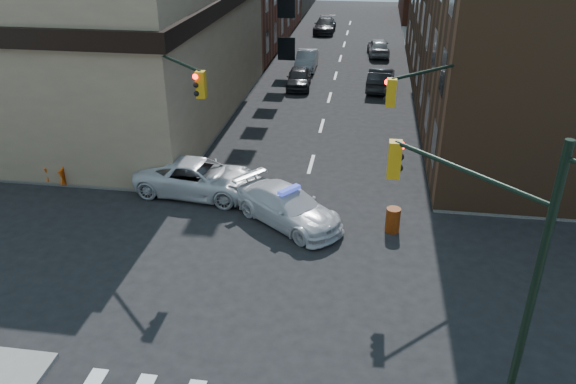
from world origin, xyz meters
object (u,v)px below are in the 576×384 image
(police_car, at_px, (288,207))
(pedestrian_b, at_px, (104,145))
(barrel_bank, at_px, (186,186))
(barricade_nw_a, at_px, (131,161))
(parked_car_wfar, at_px, (307,60))
(pedestrian_a, at_px, (135,166))
(parked_car_enear, at_px, (381,79))
(pickup, at_px, (199,178))
(barrel_road, at_px, (393,220))
(parked_car_wnear, at_px, (299,78))

(police_car, xyz_separation_m, pedestrian_b, (-10.61, 4.98, 0.22))
(barrel_bank, height_order, barricade_nw_a, barricade_nw_a)
(parked_car_wfar, xyz_separation_m, pedestrian_a, (-5.66, -23.47, 0.20))
(pedestrian_a, relative_size, barrel_bank, 1.77)
(parked_car_enear, distance_m, pedestrian_b, 21.61)
(pickup, distance_m, barrel_road, 9.33)
(parked_car_wfar, xyz_separation_m, barricade_nw_a, (-6.47, -22.18, -0.18))
(police_car, xyz_separation_m, parked_car_wfar, (-2.30, 26.18, -0.01))
(police_car, bearing_deg, parked_car_wfar, 42.63)
(police_car, distance_m, pickup, 5.07)
(parked_car_enear, bearing_deg, pickup, 71.00)
(pickup, height_order, barrel_bank, pickup)
(parked_car_enear, relative_size, barricade_nw_a, 4.17)
(pickup, relative_size, pedestrian_a, 3.63)
(parked_car_wfar, distance_m, barricade_nw_a, 23.11)
(pedestrian_b, bearing_deg, parked_car_wnear, 31.55)
(parked_car_wfar, relative_size, pedestrian_a, 2.85)
(barrel_bank, xyz_separation_m, barricade_nw_a, (-3.58, 2.05, 0.13))
(pickup, height_order, pedestrian_b, pedestrian_b)
(pedestrian_b, bearing_deg, parked_car_enear, 17.46)
(parked_car_wnear, xyz_separation_m, parked_car_enear, (6.16, 0.37, 0.06))
(parked_car_wfar, bearing_deg, barrel_road, -76.44)
(parked_car_wnear, relative_size, barricade_nw_a, 3.72)
(pedestrian_a, bearing_deg, barrel_road, 20.54)
(barrel_road, height_order, barrel_bank, barrel_road)
(parked_car_wnear, xyz_separation_m, parked_car_wfar, (-0.05, 5.57, 0.02))
(pickup, bearing_deg, parked_car_wfar, 0.67)
(parked_car_wnear, relative_size, parked_car_wfar, 0.94)
(barrel_road, distance_m, barricade_nw_a, 13.85)
(parked_car_wfar, distance_m, pedestrian_a, 24.14)
(parked_car_wfar, height_order, barricade_nw_a, parked_car_wfar)
(pedestrian_a, distance_m, barrel_road, 12.74)
(police_car, xyz_separation_m, barricade_nw_a, (-8.77, 4.00, -0.19))
(police_car, height_order, parked_car_wfar, police_car)
(parked_car_enear, height_order, barrel_bank, parked_car_enear)
(police_car, height_order, barricade_nw_a, police_car)
(parked_car_enear, distance_m, barrel_bank, 21.10)
(pickup, bearing_deg, parked_car_wnear, -1.11)
(pedestrian_b, bearing_deg, barrel_road, -48.84)
(police_car, bearing_deg, parked_car_wnear, 43.84)
(police_car, height_order, parked_car_wnear, police_car)
(parked_car_enear, height_order, pedestrian_a, pedestrian_a)
(pedestrian_a, bearing_deg, police_car, 14.36)
(parked_car_wfar, xyz_separation_m, barrel_bank, (-2.89, -24.23, -0.31))
(pedestrian_a, distance_m, barrel_bank, 2.91)
(pedestrian_b, relative_size, barrel_road, 1.57)
(parked_car_wnear, relative_size, barrel_road, 4.08)
(pedestrian_a, distance_m, pedestrian_b, 3.49)
(barrel_road, bearing_deg, barricade_nw_a, 162.93)
(parked_car_wnear, distance_m, parked_car_wfar, 5.57)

